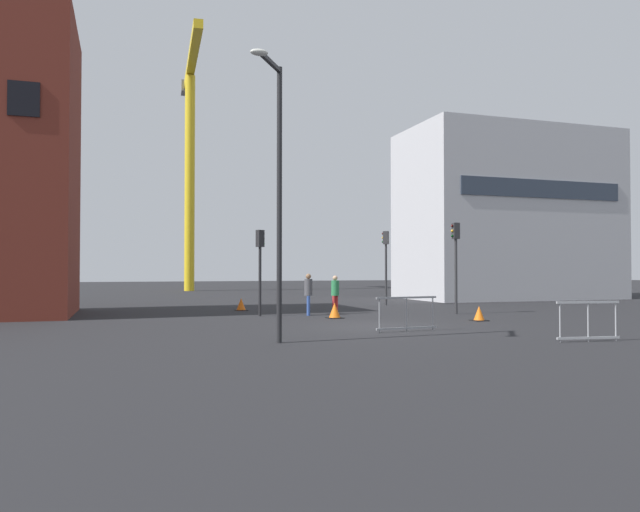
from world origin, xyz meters
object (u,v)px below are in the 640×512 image
Objects in this scene: pedestrian_walking at (308,291)px; traffic_cone_striped at (335,311)px; streetlamp_tall at (277,179)px; traffic_cone_by_barrier at (241,305)px; construction_crane at (190,138)px; traffic_light_near at (386,255)px; traffic_light_corner at (260,258)px; traffic_light_verge at (456,253)px; pedestrian_waiting at (335,292)px; traffic_cone_on_verge at (479,314)px.

pedestrian_walking is 1.91m from traffic_cone_striped.
streetlamp_tall is 12.49× the size of traffic_cone_by_barrier.
streetlamp_tall is (-1.92, -39.51, -9.46)m from construction_crane.
traffic_light_corner is at bearing -146.72° from traffic_light_near.
traffic_cone_by_barrier is (-8.43, 5.05, -2.38)m from traffic_light_verge.
construction_crane reaches higher than streetlamp_tall.
traffic_light_verge is (8.01, -31.76, -11.09)m from construction_crane.
pedestrian_walking is at bearing -158.63° from pedestrian_waiting.
traffic_cone_on_verge is at bearing -94.37° from traffic_light_near.
traffic_light_near is 10.40m from traffic_cone_on_verge.
traffic_light_verge is 6.45× the size of traffic_cone_striped.
traffic_cone_striped is (2.26, -32.26, -13.46)m from construction_crane.
construction_crane is at bearing 89.10° from traffic_cone_by_barrier.
streetlamp_tall is 12.71m from traffic_light_verge.
traffic_cone_by_barrier is at bearing 115.74° from traffic_cone_striped.
pedestrian_waiting is 2.71× the size of traffic_cone_striped.
construction_crane is at bearing 95.82° from pedestrian_waiting.
traffic_cone_on_verge is at bearing -106.88° from traffic_light_verge.
streetlamp_tall is 11.20m from pedestrian_waiting.
traffic_light_near is at bearing 52.77° from traffic_cone_striped.
traffic_cone_by_barrier is at bearing 136.15° from pedestrian_waiting.
construction_crane is 32.36m from traffic_light_corner.
construction_crane is 40.68m from streetlamp_tall.
streetlamp_tall is 4.17× the size of pedestrian_walking.
traffic_light_verge is 8.45m from traffic_light_corner.
traffic_cone_on_verge is (7.00, -35.09, -13.49)m from construction_crane.
traffic_light_verge reaches higher than traffic_cone_striped.
pedestrian_waiting reaches higher than traffic_cone_striped.
pedestrian_walking reaches higher than pedestrian_waiting.
traffic_cone_striped is at bearing 60.05° from streetlamp_tall.
pedestrian_waiting is (3.07, -30.05, -12.79)m from construction_crane.
pedestrian_waiting is 2.85× the size of traffic_cone_by_barrier.
traffic_light_near is 7.17× the size of traffic_cone_on_verge.
traffic_light_near is 2.28× the size of pedestrian_walking.
traffic_cone_striped reaches higher than traffic_cone_on_verge.
streetlamp_tall reaches higher than traffic_light_corner.
pedestrian_walking is (2.00, -0.28, -1.39)m from traffic_light_corner.
traffic_cone_striped is at bearing -127.23° from traffic_light_near.
traffic_light_corner is 6.40× the size of traffic_cone_on_verge.
pedestrian_waiting is at bearing 127.97° from traffic_cone_on_verge.
traffic_cone_striped is (-5.75, -0.50, -2.37)m from traffic_light_verge.
traffic_light_verge is 4.23m from traffic_cone_on_verge.
traffic_light_verge is 0.99× the size of traffic_light_near.
streetlamp_tall is at bearing -119.95° from traffic_cone_striped.
streetlamp_tall is 9.28m from traffic_cone_striped.
pedestrian_walking is (3.61, 8.92, -3.27)m from streetlamp_tall.
construction_crane is at bearing 87.21° from streetlamp_tall.
pedestrian_walking is 7.00m from traffic_cone_on_verge.
traffic_cone_striped is (-5.51, -7.25, -2.39)m from traffic_light_near.
traffic_cone_on_verge is at bearing -40.25° from pedestrian_walking.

